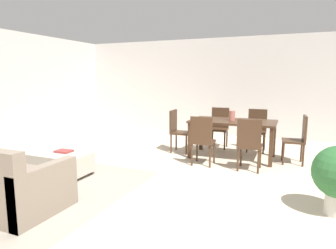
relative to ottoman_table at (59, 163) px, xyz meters
name	(u,v)px	position (x,y,z in m)	size (l,w,h in m)	color
ground_plane	(149,200)	(1.82, -0.31, -0.22)	(10.80, 10.80, 0.00)	beige
wall_back	(229,87)	(1.82, 4.69, 1.13)	(9.00, 0.12, 2.70)	beige
area_rug	(28,187)	(-0.04, -0.60, -0.22)	(3.00, 2.80, 0.01)	gray
ottoman_table	(59,163)	(0.00, 0.00, 0.00)	(1.02, 0.59, 0.38)	#B7AD9E
dining_table	(233,125)	(2.42, 2.27, 0.45)	(1.67, 0.91, 0.76)	#422B1C
dining_chair_near_left	(202,138)	(2.02, 1.48, 0.30)	(0.41, 0.41, 0.92)	#422B1C
dining_chair_near_right	(249,142)	(2.86, 1.47, 0.30)	(0.40, 0.40, 0.92)	#422B1C
dining_chair_far_left	(219,125)	(1.96, 3.07, 0.30)	(0.42, 0.42, 0.92)	#422B1C
dining_chair_far_right	(257,128)	(2.80, 3.06, 0.30)	(0.41, 0.41, 0.92)	#422B1C
dining_chair_head_east	(298,137)	(3.64, 2.29, 0.30)	(0.43, 0.43, 0.92)	#422B1C
dining_chair_head_west	(177,128)	(1.23, 2.26, 0.30)	(0.42, 0.42, 0.92)	#422B1C
vase_centerpiece	(232,116)	(2.40, 2.26, 0.64)	(0.12, 0.12, 0.20)	#B26659
book_on_ottoman	(64,151)	(0.05, 0.08, 0.18)	(0.26, 0.20, 0.03)	maroon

